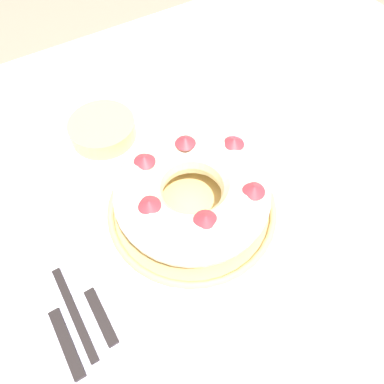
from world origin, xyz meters
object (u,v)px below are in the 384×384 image
(fork, at_px, (63,286))
(side_bowl, at_px, (103,129))
(cake_knife, at_px, (90,293))
(bundt_cake, at_px, (192,192))
(serving_knife, at_px, (55,314))
(serving_dish, at_px, (192,208))
(napkin, at_px, (319,168))

(fork, bearing_deg, side_bowl, 50.04)
(fork, bearing_deg, cake_knife, -48.89)
(bundt_cake, xyz_separation_m, side_bowl, (-0.06, 0.24, -0.04))
(cake_knife, bearing_deg, serving_knife, -171.45)
(fork, bearing_deg, serving_knife, -131.29)
(bundt_cake, xyz_separation_m, fork, (-0.24, -0.01, -0.06))
(bundt_cake, relative_size, cake_knife, 1.25)
(serving_knife, height_order, side_bowl, side_bowl)
(serving_dish, height_order, side_bowl, side_bowl)
(serving_knife, xyz_separation_m, napkin, (0.52, 0.00, -0.00))
(serving_dish, bearing_deg, fork, -176.93)
(fork, relative_size, side_bowl, 1.67)
(bundt_cake, distance_m, serving_knife, 0.28)
(fork, xyz_separation_m, cake_knife, (0.03, -0.03, 0.00))
(bundt_cake, distance_m, cake_knife, 0.22)
(bundt_cake, height_order, fork, bundt_cake)
(bundt_cake, distance_m, napkin, 0.26)
(side_bowl, xyz_separation_m, napkin, (0.31, -0.29, -0.02))
(fork, xyz_separation_m, serving_knife, (-0.02, -0.03, 0.00))
(serving_knife, bearing_deg, serving_dish, 9.71)
(serving_dish, relative_size, side_bowl, 2.22)
(cake_knife, bearing_deg, serving_dish, 17.91)
(serving_dish, height_order, napkin, serving_dish)
(serving_dish, distance_m, cake_knife, 0.21)
(side_bowl, bearing_deg, napkin, -42.89)
(serving_knife, xyz_separation_m, cake_knife, (0.06, 0.00, -0.00))
(bundt_cake, xyz_separation_m, serving_knife, (-0.27, -0.05, -0.06))
(cake_knife, distance_m, napkin, 0.46)
(fork, bearing_deg, serving_dish, -1.53)
(fork, height_order, cake_knife, cake_knife)
(serving_dish, xyz_separation_m, side_bowl, (-0.06, 0.24, 0.01))
(serving_dish, height_order, bundt_cake, bundt_cake)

